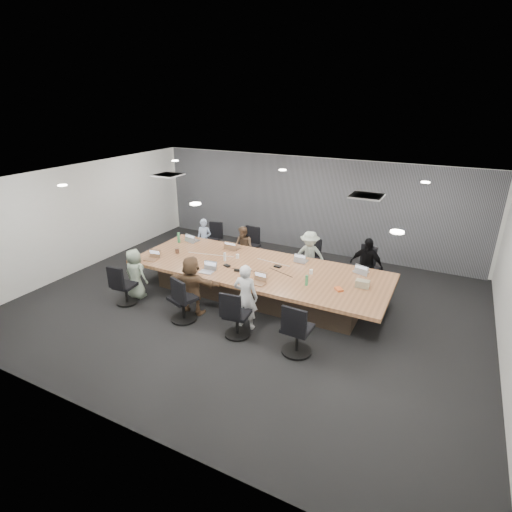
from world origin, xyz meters
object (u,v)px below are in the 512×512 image
at_px(chair_0, 211,243).
at_px(chair_1, 250,249).
at_px(laptop_6, 258,284).
at_px(chair_4, 126,289).
at_px(person_0, 204,239).
at_px(bottle_clear, 225,257).
at_px(stapler, 237,270).
at_px(snack_packet, 339,289).
at_px(chair_6, 237,318).
at_px(person_6, 246,297).
at_px(chair_5, 183,302).
at_px(laptop_2, 302,261).
at_px(person_3, 366,265).
at_px(canvas_bag, 362,284).
at_px(laptop_5, 206,272).
at_px(chair_2, 313,262).
at_px(bottle_green_left, 179,238).
at_px(person_5, 192,285).
at_px(bottle_green_right, 307,280).
at_px(laptop_3, 361,272).
at_px(conference_table, 258,280).
at_px(chair_3, 368,272).
at_px(laptop_1, 233,248).
at_px(laptop_4, 151,260).
at_px(mug_brown, 177,251).
at_px(person_2, 309,256).
at_px(chair_7, 297,332).
at_px(person_1, 244,247).
at_px(laptop_0, 193,240).
at_px(person_4, 135,274).

xyz_separation_m(chair_0, chair_1, (1.29, 0.00, 0.04)).
xyz_separation_m(chair_1, laptop_6, (1.52, -2.50, 0.34)).
xyz_separation_m(chair_4, person_0, (0.10, 3.05, 0.23)).
xyz_separation_m(bottle_clear, stapler, (0.58, -0.42, -0.07)).
xyz_separation_m(laptop_6, snack_packet, (1.60, 0.49, 0.01)).
bearing_deg(chair_6, person_6, 83.19).
distance_m(chair_0, chair_5, 3.72).
bearing_deg(laptop_2, person_3, -156.47).
relative_size(stapler, canvas_bag, 0.56).
bearing_deg(laptop_5, chair_4, -156.18).
bearing_deg(laptop_2, chair_2, -87.65).
bearing_deg(person_3, bottle_green_left, -162.23).
relative_size(chair_5, laptop_6, 2.91).
height_order(person_5, bottle_green_right, person_5).
bearing_deg(chair_4, laptop_3, 22.22).
relative_size(person_5, bottle_green_right, 5.82).
relative_size(chair_0, snack_packet, 3.91).
bearing_deg(chair_1, canvas_bag, 158.61).
xyz_separation_m(conference_table, chair_4, (-2.50, -1.70, -0.03)).
height_order(chair_3, bottle_green_right, bottle_green_right).
bearing_deg(laptop_1, snack_packet, 161.33).
xyz_separation_m(laptop_4, bottle_clear, (1.62, 0.77, 0.09)).
bearing_deg(chair_1, conference_table, 127.02).
height_order(person_0, bottle_green_right, person_0).
distance_m(bottle_green_right, mug_brown, 3.55).
xyz_separation_m(chair_2, person_3, (1.42, -0.35, 0.33)).
distance_m(person_0, person_2, 3.17).
bearing_deg(chair_7, chair_1, 131.64).
distance_m(person_0, laptop_3, 4.63).
height_order(person_2, person_5, person_5).
xyz_separation_m(laptop_5, mug_brown, (-1.31, 0.66, 0.05)).
relative_size(person_3, person_5, 1.04).
distance_m(chair_3, laptop_2, 1.72).
distance_m(chair_6, person_1, 3.41).
distance_m(chair_2, laptop_0, 3.32).
bearing_deg(canvas_bag, laptop_1, 168.03).
distance_m(conference_table, laptop_1, 1.42).
distance_m(chair_6, chair_7, 1.25).
relative_size(chair_5, person_3, 0.62).
xyz_separation_m(bottle_green_left, mug_brown, (0.44, -0.66, -0.08)).
bearing_deg(laptop_4, chair_5, -38.66).
height_order(person_3, mug_brown, person_3).
height_order(laptop_4, stapler, stapler).
bearing_deg(stapler, chair_0, 118.67).
xyz_separation_m(person_4, bottle_green_right, (3.83, 0.96, 0.25)).
bearing_deg(person_0, person_5, -72.01).
bearing_deg(chair_5, snack_packet, 44.69).
height_order(laptop_0, bottle_clear, bottle_clear).
height_order(stapler, canvas_bag, canvas_bag).
distance_m(person_5, laptop_5, 0.56).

